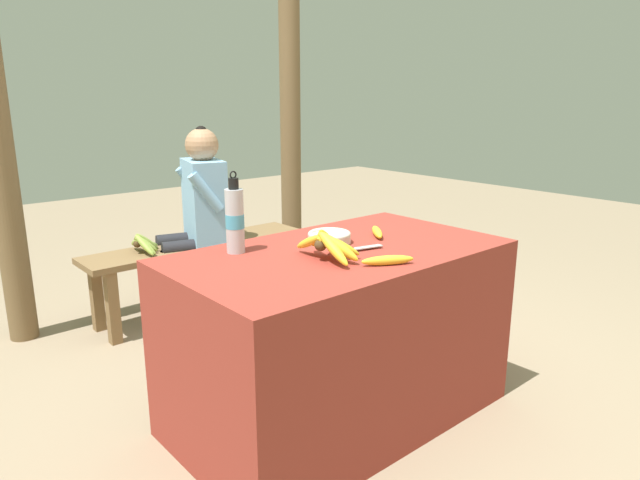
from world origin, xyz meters
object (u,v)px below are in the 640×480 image
object	(u,v)px
seated_vendor	(198,207)
water_bottle	(235,220)
loose_banana_side	(377,232)
loose_banana_front	(388,260)
knife	(355,249)
wooden_bench	(199,255)
banana_bunch_green	(143,243)
support_post_far	(290,118)
banana_bunch_ripe	(328,244)
serving_bowl	(329,237)

from	to	relation	value
seated_vendor	water_bottle	bearing A→B (deg)	83.07
seated_vendor	loose_banana_side	bearing A→B (deg)	110.27
loose_banana_front	knife	xyz separation A→B (m)	(0.04, 0.21, -0.01)
loose_banana_front	wooden_bench	xyz separation A→B (m)	(0.17, 1.71, -0.38)
loose_banana_front	loose_banana_side	distance (m)	0.43
banana_bunch_green	support_post_far	distance (m)	1.49
banana_bunch_ripe	loose_banana_side	bearing A→B (deg)	17.93
water_bottle	support_post_far	distance (m)	2.11
wooden_bench	banana_bunch_green	bearing A→B (deg)	-179.74
loose_banana_side	seated_vendor	xyz separation A→B (m)	(-0.12, 1.37, -0.08)
serving_bowl	wooden_bench	size ratio (longest dim) A/B	0.13
support_post_far	banana_bunch_ripe	bearing A→B (deg)	-124.39
loose_banana_side	banana_bunch_green	distance (m)	1.49
knife	support_post_far	distance (m)	2.14
serving_bowl	banana_bunch_green	xyz separation A→B (m)	(-0.24, 1.34, -0.25)
serving_bowl	knife	distance (m)	0.17
wooden_bench	seated_vendor	world-z (taller)	seated_vendor
banana_bunch_ripe	support_post_far	world-z (taller)	support_post_far
loose_banana_front	loose_banana_side	xyz separation A→B (m)	(0.28, 0.32, 0.00)
banana_bunch_ripe	support_post_far	bearing A→B (deg)	55.61
serving_bowl	banana_bunch_green	bearing A→B (deg)	99.99
serving_bowl	support_post_far	xyz separation A→B (m)	(1.07, 1.64, 0.40)
banana_bunch_ripe	water_bottle	distance (m)	0.38
loose_banana_front	water_bottle	bearing A→B (deg)	122.77
banana_bunch_ripe	seated_vendor	distance (m)	1.53
serving_bowl	loose_banana_front	size ratio (longest dim) A/B	0.94
water_bottle	support_post_far	world-z (taller)	support_post_far
knife	seated_vendor	bearing A→B (deg)	98.51
wooden_bench	loose_banana_side	bearing A→B (deg)	-85.16
water_bottle	loose_banana_side	xyz separation A→B (m)	(0.61, -0.18, -0.11)
serving_bowl	loose_banana_front	bearing A→B (deg)	-97.64
banana_bunch_green	support_post_far	xyz separation A→B (m)	(1.31, 0.30, 0.65)
banana_bunch_ripe	loose_banana_front	size ratio (longest dim) A/B	1.70
water_bottle	loose_banana_side	bearing A→B (deg)	-16.42
seated_vendor	support_post_far	bearing A→B (deg)	-146.52
banana_bunch_ripe	banana_bunch_green	distance (m)	1.55
knife	wooden_bench	distance (m)	1.56
banana_bunch_ripe	wooden_bench	bearing A→B (deg)	79.39
banana_bunch_ripe	support_post_far	distance (m)	2.23
banana_bunch_ripe	serving_bowl	distance (m)	0.25
serving_bowl	water_bottle	size ratio (longest dim) A/B	0.56
serving_bowl	loose_banana_side	distance (m)	0.24
banana_bunch_ripe	seated_vendor	xyz separation A→B (m)	(0.28, 1.50, -0.13)
loose_banana_front	seated_vendor	size ratio (longest dim) A/B	0.17
loose_banana_front	support_post_far	world-z (taller)	support_post_far
banana_bunch_ripe	banana_bunch_green	xyz separation A→B (m)	(-0.07, 1.52, -0.29)
water_bottle	knife	world-z (taller)	water_bottle
serving_bowl	wooden_bench	world-z (taller)	serving_bowl
banana_bunch_green	loose_banana_front	bearing A→B (deg)	-83.81
water_bottle	knife	size ratio (longest dim) A/B	1.70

